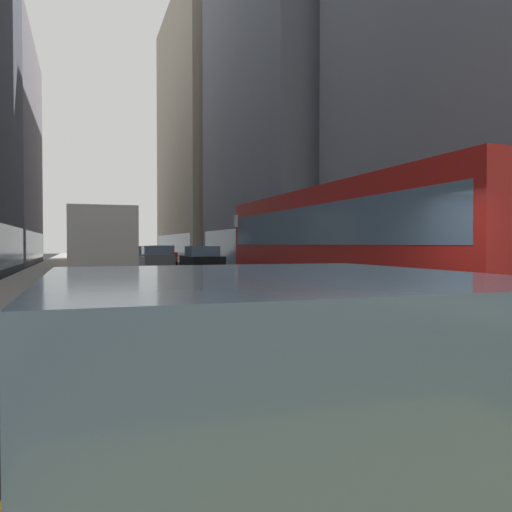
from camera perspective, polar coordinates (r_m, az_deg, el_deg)
ground_plane at (r=40.37m, az=-13.85°, el=-1.16°), size 120.00×120.00×0.00m
sidewalk_left at (r=40.28m, az=-21.95°, el=-1.12°), size 2.40×110.00×0.15m
sidewalk_right at (r=41.25m, az=-5.93°, el=-0.97°), size 2.40×110.00×0.15m
building_right_mid at (r=40.89m, az=5.17°, el=23.30°), size 10.71×18.48×34.07m
building_right_far at (r=60.83m, az=-3.84°, el=13.46°), size 11.68×23.18×29.02m
transit_bus at (r=12.77m, az=10.66°, el=1.51°), size 2.78×11.53×3.05m
car_red_coupe at (r=43.30m, az=-10.46°, el=0.11°), size 1.90×4.51×1.62m
car_silver_sedan at (r=29.73m, az=-14.40°, el=-0.46°), size 1.74×4.17×1.62m
car_black_suv at (r=28.52m, az=-6.07°, el=-0.50°), size 1.74×3.99×1.62m
car_white_van at (r=35.25m, az=-15.09°, el=-0.19°), size 1.89×4.32×1.62m
car_yellow_taxi at (r=2.30m, az=0.07°, el=-22.10°), size 1.77×3.95×1.62m
car_grey_wagon at (r=34.83m, az=-11.08°, el=-0.18°), size 1.92×4.13×1.62m
box_truck at (r=21.37m, az=-16.98°, el=1.10°), size 2.30×7.50×3.05m
dalmatian_dog at (r=8.17m, az=13.92°, el=-7.30°), size 0.22×0.96×0.72m
pedestrian_with_handbag at (r=16.81m, az=14.30°, el=-1.16°), size 0.45×0.34×1.69m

